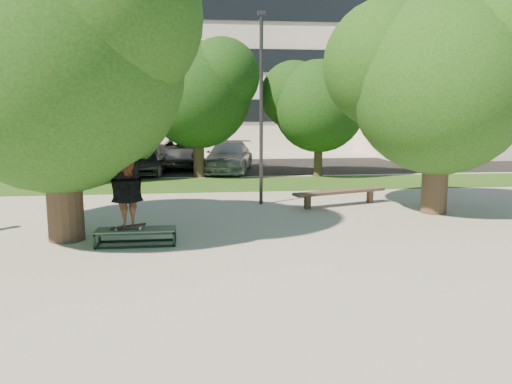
{
  "coord_description": "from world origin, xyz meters",
  "views": [
    {
      "loc": [
        -1.05,
        -11.06,
        3.09
      ],
      "look_at": [
        0.32,
        0.6,
        1.14
      ],
      "focal_mm": 35.0,
      "sensor_mm": 36.0,
      "label": 1
    }
  ],
  "objects": [
    {
      "name": "car_silver_b",
      "position": [
        0.5,
        13.91,
        0.74
      ],
      "size": [
        3.04,
        5.41,
        1.48
      ],
      "primitive_type": "imported",
      "rotation": [
        0.0,
        0.0,
        -0.2
      ],
      "color": "#AAAAAF",
      "rests_on": "asphalt_strip"
    },
    {
      "name": "ground",
      "position": [
        0.0,
        0.0,
        0.0
      ],
      "size": [
        120.0,
        120.0,
        0.0
      ],
      "primitive_type": "plane",
      "color": "gray",
      "rests_on": "ground"
    },
    {
      "name": "tree_right",
      "position": [
        5.92,
        3.08,
        4.09
      ],
      "size": [
        6.24,
        5.33,
        6.51
      ],
      "color": "#38281E",
      "rests_on": "ground"
    },
    {
      "name": "tree_left",
      "position": [
        -4.29,
        1.09,
        4.42
      ],
      "size": [
        6.96,
        5.95,
        7.12
      ],
      "color": "#38281E",
      "rests_on": "ground"
    },
    {
      "name": "grind_box",
      "position": [
        -2.5,
        0.35,
        0.19
      ],
      "size": [
        1.8,
        0.6,
        0.38
      ],
      "color": "black",
      "rests_on": "ground"
    },
    {
      "name": "bench",
      "position": [
        3.5,
        4.42,
        0.42
      ],
      "size": [
        3.28,
        1.46,
        0.51
      ],
      "rotation": [
        0.0,
        0.0,
        0.32
      ],
      "color": "#4E3D2F",
      "rests_on": "ground"
    },
    {
      "name": "bg_tree_left",
      "position": [
        -6.57,
        11.07,
        3.73
      ],
      "size": [
        5.28,
        4.51,
        5.77
      ],
      "color": "#38281E",
      "rests_on": "ground"
    },
    {
      "name": "asphalt_strip",
      "position": [
        0.0,
        16.0,
        0.01
      ],
      "size": [
        40.0,
        8.0,
        0.01
      ],
      "primitive_type": "cube",
      "color": "black",
      "rests_on": "ground"
    },
    {
      "name": "car_dark",
      "position": [
        -4.14,
        13.5,
        0.82
      ],
      "size": [
        2.69,
        5.2,
        1.63
      ],
      "primitive_type": "imported",
      "rotation": [
        0.0,
        0.0,
        0.2
      ],
      "color": "black",
      "rests_on": "asphalt_strip"
    },
    {
      "name": "bg_tree_right",
      "position": [
        4.43,
        11.57,
        3.49
      ],
      "size": [
        5.04,
        4.31,
        5.43
      ],
      "color": "#38281E",
      "rests_on": "ground"
    },
    {
      "name": "bg_tree_mid",
      "position": [
        -1.08,
        12.08,
        4.02
      ],
      "size": [
        5.76,
        4.92,
        6.24
      ],
      "color": "#38281E",
      "rests_on": "ground"
    },
    {
      "name": "lamppost",
      "position": [
        1.0,
        5.0,
        3.15
      ],
      "size": [
        0.25,
        0.15,
        6.11
      ],
      "color": "#2D2D30",
      "rests_on": "ground"
    },
    {
      "name": "car_grey",
      "position": [
        -2.0,
        16.11,
        0.75
      ],
      "size": [
        2.68,
        5.48,
        1.5
      ],
      "primitive_type": "imported",
      "rotation": [
        0.0,
        0.0,
        -0.04
      ],
      "color": "slate",
      "rests_on": "asphalt_strip"
    },
    {
      "name": "car_silver_a",
      "position": [
        -3.5,
        13.5,
        0.78
      ],
      "size": [
        2.28,
        4.74,
        1.56
      ],
      "primitive_type": "imported",
      "rotation": [
        0.0,
        0.0,
        -0.1
      ],
      "color": "#B1B0B5",
      "rests_on": "asphalt_strip"
    },
    {
      "name": "skater_rig",
      "position": [
        -2.66,
        0.35,
        1.36
      ],
      "size": [
        2.3,
        1.15,
        1.89
      ],
      "rotation": [
        0.0,
        0.0,
        3.4
      ],
      "color": "white",
      "rests_on": "grind_box"
    },
    {
      "name": "office_building",
      "position": [
        -2.0,
        31.98,
        8.0
      ],
      "size": [
        30.0,
        14.12,
        16.0
      ],
      "color": "beige",
      "rests_on": "ground"
    },
    {
      "name": "side_building",
      "position": [
        18.0,
        22.0,
        4.0
      ],
      "size": [
        15.0,
        10.0,
        8.0
      ],
      "primitive_type": "cube",
      "color": "beige",
      "rests_on": "ground"
    },
    {
      "name": "grass_strip",
      "position": [
        1.0,
        9.5,
        0.01
      ],
      "size": [
        30.0,
        4.0,
        0.02
      ],
      "primitive_type": "cube",
      "color": "#1F4D16",
      "rests_on": "ground"
    }
  ]
}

